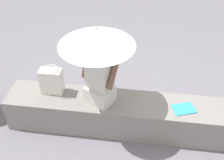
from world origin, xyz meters
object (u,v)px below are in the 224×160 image
at_px(parasol, 97,37).
at_px(magazine, 184,109).
at_px(person_seated, 99,77).
at_px(handbag_black, 52,81).

relative_size(parasol, magazine, 3.80).
distance_m(person_seated, handbag_black, 0.70).
height_order(person_seated, parasol, parasol).
distance_m(person_seated, magazine, 1.14).
bearing_deg(magazine, parasol, -21.94).
bearing_deg(handbag_black, person_seated, 172.26).
height_order(parasol, handbag_black, parasol).
distance_m(handbag_black, magazine, 1.75).
bearing_deg(magazine, person_seated, -21.17).
relative_size(handbag_black, magazine, 1.34).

